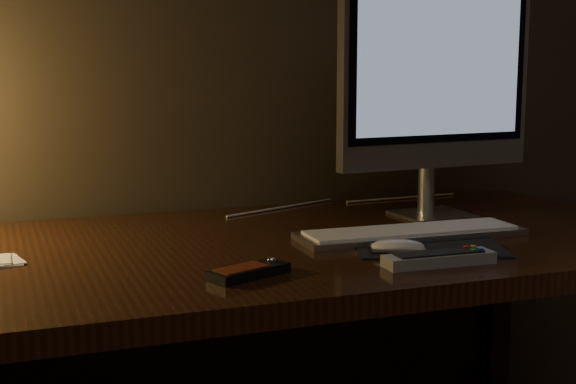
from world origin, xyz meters
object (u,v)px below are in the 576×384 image
object	(u,v)px
media_remote	(249,271)
tv_remote	(439,258)
desk	(256,298)
keyboard	(411,233)
mouse	(398,248)
monitor	(437,83)

from	to	relation	value
media_remote	tv_remote	bearing A→B (deg)	-29.02
desk	media_remote	world-z (taller)	media_remote
tv_remote	keyboard	bearing A→B (deg)	74.73
mouse	media_remote	size ratio (longest dim) A/B	0.66
desk	mouse	bearing A→B (deg)	-52.27
mouse	media_remote	world-z (taller)	media_remote
mouse	tv_remote	world-z (taller)	tv_remote
desk	monitor	world-z (taller)	monitor
media_remote	tv_remote	xyz separation A→B (m)	(0.32, -0.04, 0.00)
desk	mouse	xyz separation A→B (m)	(0.19, -0.24, 0.14)
monitor	media_remote	xyz separation A→B (m)	(-0.54, -0.34, -0.28)
desk	media_remote	size ratio (longest dim) A/B	11.16
tv_remote	monitor	bearing A→B (deg)	62.39
tv_remote	desk	bearing A→B (deg)	123.92
mouse	tv_remote	distance (m)	0.10
mouse	media_remote	distance (m)	0.30
mouse	media_remote	xyz separation A→B (m)	(-0.30, -0.06, 0.00)
monitor	media_remote	size ratio (longest dim) A/B	3.45
desk	monitor	size ratio (longest dim) A/B	3.24
monitor	tv_remote	xyz separation A→B (m)	(-0.21, -0.38, -0.28)
monitor	tv_remote	bearing A→B (deg)	-123.69
monitor	keyboard	distance (m)	0.36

